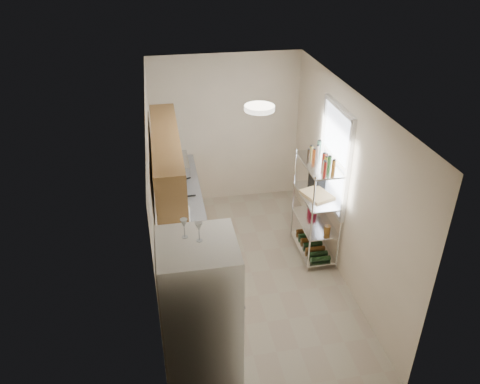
{
  "coord_description": "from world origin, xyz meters",
  "views": [
    {
      "loc": [
        -1.1,
        -5.13,
        4.33
      ],
      "look_at": [
        -0.12,
        0.25,
        1.2
      ],
      "focal_mm": 35.0,
      "sensor_mm": 36.0,
      "label": 1
    }
  ],
  "objects_px": {
    "refrigerator": "(201,317)",
    "rice_cooker": "(180,216)",
    "frying_pan_large": "(177,198)",
    "cutting_board": "(317,194)",
    "espresso_machine": "(317,174)"
  },
  "relations": [
    {
      "from": "rice_cooker",
      "to": "espresso_machine",
      "type": "xyz_separation_m",
      "value": [
        2.06,
        0.53,
        0.15
      ]
    },
    {
      "from": "frying_pan_large",
      "to": "espresso_machine",
      "type": "bearing_deg",
      "value": -5.25
    },
    {
      "from": "refrigerator",
      "to": "rice_cooker",
      "type": "bearing_deg",
      "value": 92.63
    },
    {
      "from": "cutting_board",
      "to": "espresso_machine",
      "type": "distance_m",
      "value": 0.38
    },
    {
      "from": "refrigerator",
      "to": "frying_pan_large",
      "type": "relative_size",
      "value": 7.83
    },
    {
      "from": "refrigerator",
      "to": "rice_cooker",
      "type": "relative_size",
      "value": 6.61
    },
    {
      "from": "refrigerator",
      "to": "espresso_machine",
      "type": "relative_size",
      "value": 5.99
    },
    {
      "from": "cutting_board",
      "to": "frying_pan_large",
      "type": "bearing_deg",
      "value": 167.03
    },
    {
      "from": "espresso_machine",
      "to": "cutting_board",
      "type": "bearing_deg",
      "value": -110.7
    },
    {
      "from": "rice_cooker",
      "to": "cutting_board",
      "type": "relative_size",
      "value": 0.64
    },
    {
      "from": "refrigerator",
      "to": "rice_cooker",
      "type": "xyz_separation_m",
      "value": [
        -0.08,
        1.77,
        0.1
      ]
    },
    {
      "from": "rice_cooker",
      "to": "refrigerator",
      "type": "bearing_deg",
      "value": -87.37
    },
    {
      "from": "refrigerator",
      "to": "frying_pan_large",
      "type": "distance_m",
      "value": 2.41
    },
    {
      "from": "frying_pan_large",
      "to": "cutting_board",
      "type": "distance_m",
      "value": 2.0
    },
    {
      "from": "frying_pan_large",
      "to": "espresso_machine",
      "type": "height_order",
      "value": "espresso_machine"
    }
  ]
}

